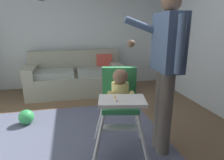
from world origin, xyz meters
TOP-DOWN VIEW (x-y plane):
  - ground at (0.00, 0.00)m, footprint 5.65×6.62m
  - wall_far at (0.00, 2.54)m, footprint 4.85×0.06m
  - area_rug at (-0.23, -0.13)m, footprint 2.31×2.62m
  - couch at (-0.08, 2.02)m, footprint 1.90×0.86m
  - high_chair at (0.28, -0.18)m, footprint 0.71×0.81m
  - adult_standing at (0.75, -0.21)m, footprint 0.51×0.52m
  - toy_ball at (-0.84, 0.75)m, footprint 0.21×0.21m

SIDE VIEW (x-z plane):
  - ground at x=0.00m, z-range -0.10..0.00m
  - area_rug at x=-0.23m, z-range 0.00..0.01m
  - toy_ball at x=-0.84m, z-range 0.00..0.21m
  - couch at x=-0.08m, z-range -0.10..0.76m
  - high_chair at x=0.28m, z-range 0.18..1.14m
  - adult_standing at x=0.75m, z-range 0.11..1.77m
  - wall_far at x=0.00m, z-range 0.00..2.58m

